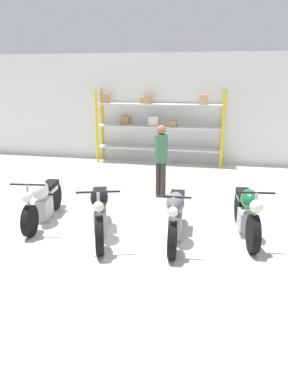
{
  "coord_description": "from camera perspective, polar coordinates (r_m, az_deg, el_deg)",
  "views": [
    {
      "loc": [
        1.5,
        -6.44,
        2.89
      ],
      "look_at": [
        0.0,
        0.4,
        0.7
      ],
      "focal_mm": 35.0,
      "sensor_mm": 36.0,
      "label": 1
    }
  ],
  "objects": [
    {
      "name": "person_browsing",
      "position": [
        9.16,
        2.6,
        5.72
      ],
      "size": [
        0.45,
        0.45,
        1.76
      ],
      "rotation": [
        0.0,
        0.0,
        4.04
      ],
      "color": "#38332D",
      "rests_on": "ground_plane"
    },
    {
      "name": "motorcycle_white",
      "position": [
        7.9,
        -15.16,
        -1.22
      ],
      "size": [
        0.66,
        2.08,
        1.0
      ],
      "rotation": [
        0.0,
        0.0,
        -1.44
      ],
      "color": "black",
      "rests_on": "ground_plane"
    },
    {
      "name": "motorcycle_grey",
      "position": [
        6.81,
        4.82,
        -3.52
      ],
      "size": [
        0.57,
        2.09,
        1.05
      ],
      "rotation": [
        0.0,
        0.0,
        -1.5
      ],
      "color": "black",
      "rests_on": "ground_plane"
    },
    {
      "name": "ground_plane",
      "position": [
        7.22,
        -0.68,
        -6.24
      ],
      "size": [
        30.0,
        30.0,
        0.0
      ],
      "primitive_type": "plane",
      "color": "silver"
    },
    {
      "name": "back_wall",
      "position": [
        12.9,
        5.77,
        12.44
      ],
      "size": [
        30.0,
        0.08,
        3.6
      ],
      "color": "white",
      "rests_on": "ground_plane"
    },
    {
      "name": "shelving_rack",
      "position": [
        12.71,
        1.86,
        10.46
      ],
      "size": [
        4.27,
        0.63,
        2.43
      ],
      "color": "yellow",
      "rests_on": "ground_plane"
    },
    {
      "name": "motorcycle_black",
      "position": [
        6.97,
        -6.72,
        -2.97
      ],
      "size": [
        0.96,
        2.1,
        1.1
      ],
      "rotation": [
        0.0,
        0.0,
        -1.26
      ],
      "color": "black",
      "rests_on": "ground_plane"
    },
    {
      "name": "motorcycle_green",
      "position": [
        7.16,
        15.4,
        -2.97
      ],
      "size": [
        0.61,
        2.02,
        1.06
      ],
      "rotation": [
        0.0,
        0.0,
        -1.44
      ],
      "color": "black",
      "rests_on": "ground_plane"
    }
  ]
}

